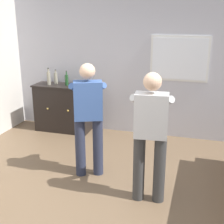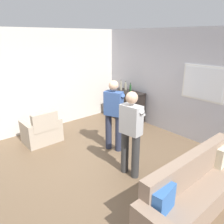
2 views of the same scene
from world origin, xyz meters
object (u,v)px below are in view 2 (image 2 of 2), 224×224
sideboard_cabinet (127,106)px  bottle_spirits_clear (121,86)px  bottle_liquor_amber (125,87)px  person_standing_left (114,112)px  bottle_wine_green (130,88)px  couch (197,189)px  armchair (42,131)px  person_standing_right (131,130)px

sideboard_cabinet → bottle_spirits_clear: bearing=-169.3°
bottle_liquor_amber → bottle_spirits_clear: size_ratio=0.87×
person_standing_left → bottle_wine_green: bearing=123.6°
couch → armchair: (-3.76, -0.87, -0.05)m
couch → sideboard_cabinet: bearing=151.9°
person_standing_right → armchair: bearing=-163.5°
sideboard_cabinet → bottle_wine_green: 0.60m
sideboard_cabinet → bottle_liquor_amber: bearing=159.2°
armchair → bottle_liquor_amber: bearing=87.0°
bottle_spirits_clear → person_standing_left: bearing=-47.2°
person_standing_left → person_standing_right: same height
bottle_liquor_amber → sideboard_cabinet: bearing=-20.8°
bottle_wine_green → person_standing_right: size_ratio=0.17×
sideboard_cabinet → bottle_spirits_clear: 0.67m
bottle_liquor_amber → person_standing_right: (2.29, -2.06, -0.14)m
armchair → sideboard_cabinet: size_ratio=0.78×
armchair → bottle_wine_green: size_ratio=3.07×
bottle_liquor_amber → person_standing_left: size_ratio=0.17×
bottle_liquor_amber → person_standing_right: 3.08m
couch → person_standing_left: size_ratio=1.51×
sideboard_cabinet → bottle_wine_green: size_ratio=3.95×
sideboard_cabinet → armchair: bearing=-96.2°
couch → bottle_wine_green: bearing=150.9°
bottle_liquor_amber → armchair: bearing=-93.0°
person_standing_right → bottle_spirits_clear: bearing=140.8°
sideboard_cabinet → bottle_liquor_amber: bottle_liquor_amber is taller
bottle_wine_green → armchair: bearing=-98.3°
person_standing_left → person_standing_right: 1.06m
sideboard_cabinet → bottle_liquor_amber: (-0.15, 0.06, 0.60)m
couch → person_standing_right: size_ratio=1.51×
couch → bottle_wine_green: 3.91m
couch → sideboard_cabinet: sideboard_cabinet is taller
armchair → bottle_liquor_amber: 2.89m
bottle_wine_green → person_standing_left: bearing=-56.4°
bottle_wine_green → bottle_spirits_clear: size_ratio=0.85×
couch → person_standing_left: person_standing_left is taller
bottle_liquor_amber → bottle_spirits_clear: bearing=-134.2°
bottle_spirits_clear → person_standing_right: (2.39, -1.95, -0.16)m
bottle_wine_green → bottle_liquor_amber: bearing=171.3°
sideboard_cabinet → person_standing_left: 2.02m
bottle_spirits_clear → couch: bearing=-25.9°
bottle_liquor_amber → person_standing_left: person_standing_left is taller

